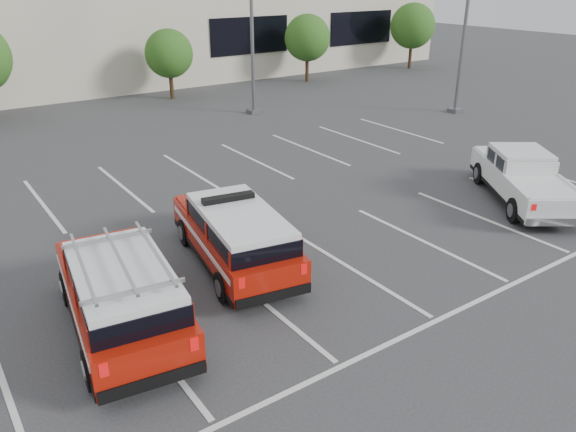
# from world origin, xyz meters

# --- Properties ---
(ground) EXTENTS (120.00, 120.00, 0.00)m
(ground) POSITION_xyz_m (0.00, 0.00, 0.00)
(ground) COLOR #333336
(ground) RESTS_ON ground
(stall_markings) EXTENTS (23.00, 15.00, 0.01)m
(stall_markings) POSITION_xyz_m (0.00, 4.50, 0.01)
(stall_markings) COLOR silver
(stall_markings) RESTS_ON ground
(convention_building) EXTENTS (60.00, 16.99, 13.20)m
(convention_building) POSITION_xyz_m (0.18, 31.86, 4.72)
(convention_building) COLOR beige
(convention_building) RESTS_ON ground
(tree_mid_right) EXTENTS (2.77, 2.77, 3.99)m
(tree_mid_right) POSITION_xyz_m (5.09, 22.05, 2.50)
(tree_mid_right) COLOR #3F2B19
(tree_mid_right) RESTS_ON ground
(tree_right) EXTENTS (3.07, 3.07, 4.42)m
(tree_right) POSITION_xyz_m (15.09, 22.05, 2.77)
(tree_right) COLOR #3F2B19
(tree_right) RESTS_ON ground
(tree_far_right) EXTENTS (3.37, 3.37, 4.85)m
(tree_far_right) POSITION_xyz_m (25.09, 22.05, 3.04)
(tree_far_right) COLOR #3F2B19
(tree_far_right) RESTS_ON ground
(light_pole_mid) EXTENTS (0.90, 0.60, 10.24)m
(light_pole_mid) POSITION_xyz_m (7.00, 16.00, 5.19)
(light_pole_mid) COLOR #59595E
(light_pole_mid) RESTS_ON ground
(light_pole_right) EXTENTS (0.90, 0.60, 10.24)m
(light_pole_right) POSITION_xyz_m (16.00, 10.00, 5.19)
(light_pole_right) COLOR #59595E
(light_pole_right) RESTS_ON ground
(fire_chief_suv) EXTENTS (2.68, 5.28, 1.77)m
(fire_chief_suv) POSITION_xyz_m (-2.29, 1.84, 0.72)
(fire_chief_suv) COLOR #9C1407
(fire_chief_suv) RESTS_ON ground
(white_pickup) EXTENTS (4.51, 5.35, 1.61)m
(white_pickup) POSITION_xyz_m (7.61, 0.34, 0.64)
(white_pickup) COLOR silver
(white_pickup) RESTS_ON ground
(ladder_suv) EXTENTS (2.59, 5.14, 1.94)m
(ladder_suv) POSITION_xyz_m (-5.66, 0.62, 0.78)
(ladder_suv) COLOR #9C1407
(ladder_suv) RESTS_ON ground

